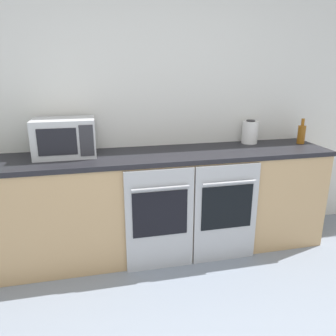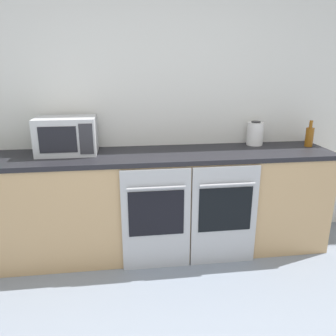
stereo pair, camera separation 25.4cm
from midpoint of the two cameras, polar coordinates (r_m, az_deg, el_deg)
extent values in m
cube|color=silver|center=(3.09, -6.54, 10.45)|extent=(10.00, 0.06, 2.60)
cube|color=tan|center=(3.00, -5.28, -6.60)|extent=(3.21, 0.58, 0.90)
cube|color=black|center=(2.85, -5.54, 2.09)|extent=(3.23, 0.61, 0.04)
cube|color=#A8AAAF|center=(2.73, -4.13, -9.23)|extent=(0.57, 0.03, 0.89)
cube|color=black|center=(2.68, -4.11, -8.04)|extent=(0.45, 0.01, 0.39)
cylinder|color=#A8AAAF|center=(2.57, -4.14, -3.60)|extent=(0.47, 0.02, 0.02)
cube|color=#A8AAAF|center=(2.86, 7.53, -8.03)|extent=(0.57, 0.03, 0.89)
cube|color=black|center=(2.82, 7.71, -6.87)|extent=(0.45, 0.01, 0.39)
cylinder|color=#A8AAAF|center=(2.71, 8.06, -2.61)|extent=(0.47, 0.02, 0.02)
cube|color=#B7BABF|center=(2.90, -19.98, 5.01)|extent=(0.50, 0.33, 0.31)
cube|color=black|center=(2.74, -21.30, 4.21)|extent=(0.30, 0.01, 0.21)
cube|color=#2D2D33|center=(2.71, -16.62, 4.56)|extent=(0.11, 0.01, 0.25)
cylinder|color=#8C5114|center=(3.40, 20.25, 5.47)|extent=(0.07, 0.07, 0.18)
cylinder|color=#8C5114|center=(3.38, 20.47, 7.49)|extent=(0.03, 0.03, 0.07)
cylinder|color=white|center=(3.28, 11.93, 6.09)|extent=(0.15, 0.15, 0.21)
cylinder|color=#262628|center=(3.26, 12.06, 8.05)|extent=(0.08, 0.08, 0.01)
camera|label=1|loc=(0.13, -92.51, -0.77)|focal=35.00mm
camera|label=2|loc=(0.13, 87.49, 0.77)|focal=35.00mm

